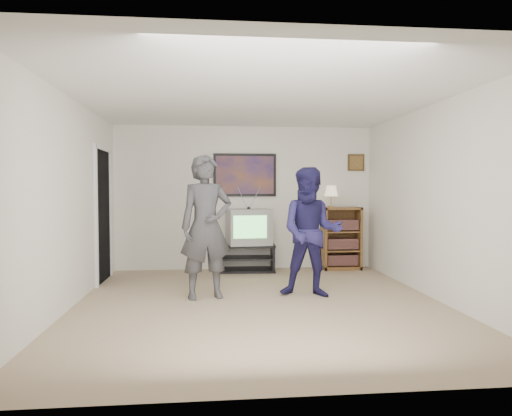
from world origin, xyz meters
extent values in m
cube|color=#90795B|center=(0.00, 0.00, 0.00)|extent=(4.50, 5.00, 0.01)
cube|color=white|center=(0.00, 0.00, 2.50)|extent=(4.50, 5.00, 0.01)
cube|color=silver|center=(0.00, 2.50, 1.25)|extent=(4.50, 0.01, 2.50)
cube|color=silver|center=(-2.25, 0.00, 1.25)|extent=(0.01, 5.00, 2.50)
cube|color=silver|center=(2.25, 0.00, 1.25)|extent=(0.01, 5.00, 2.50)
cube|color=black|center=(0.02, 2.23, 0.44)|extent=(0.95, 0.56, 0.04)
cube|color=black|center=(0.02, 2.23, 0.02)|extent=(0.95, 0.56, 0.04)
cube|color=black|center=(-0.41, 2.23, 0.23)|extent=(0.06, 0.50, 0.46)
cube|color=black|center=(0.46, 2.23, 0.23)|extent=(0.06, 0.50, 0.46)
imported|color=#3B3A3D|center=(-0.66, 0.38, 0.92)|extent=(0.76, 0.59, 1.85)
imported|color=#1F1B4B|center=(0.71, 0.33, 0.85)|extent=(0.96, 0.83, 1.69)
cube|color=white|center=(-0.61, 0.57, 1.10)|extent=(0.04, 0.12, 0.03)
cube|color=white|center=(0.67, 0.59, 1.00)|extent=(0.07, 0.13, 0.04)
cube|color=black|center=(0.00, 2.48, 1.65)|extent=(1.10, 0.03, 0.75)
cube|color=white|center=(-0.55, 2.48, 1.95)|extent=(0.28, 0.02, 0.14)
cube|color=#402A14|center=(2.00, 2.48, 1.88)|extent=(0.30, 0.03, 0.30)
cube|color=black|center=(-2.23, 1.60, 1.00)|extent=(0.03, 0.85, 2.00)
camera|label=1|loc=(-0.60, -5.49, 1.42)|focal=32.00mm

